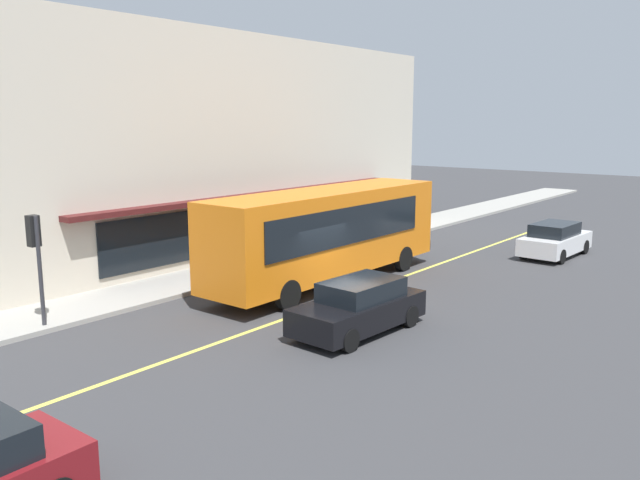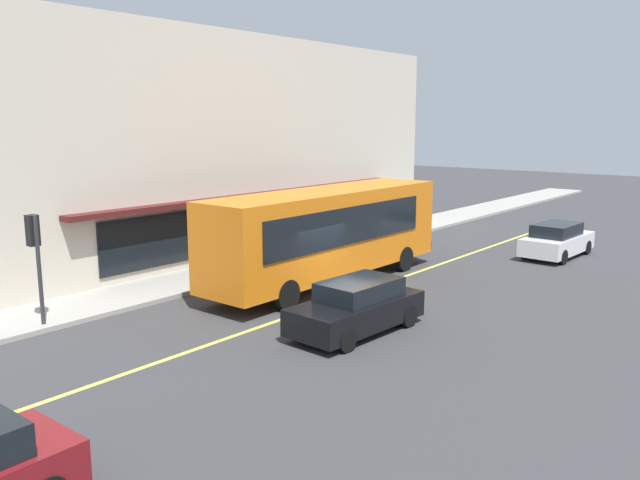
{
  "view_description": "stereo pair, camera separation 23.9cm",
  "coord_description": "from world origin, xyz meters",
  "px_view_note": "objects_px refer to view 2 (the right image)",
  "views": [
    {
      "loc": [
        -16.46,
        -12.65,
        5.99
      ],
      "look_at": [
        1.9,
        2.06,
        1.6
      ],
      "focal_mm": 35.98,
      "sensor_mm": 36.0,
      "label": 1
    },
    {
      "loc": [
        -16.31,
        -12.83,
        5.99
      ],
      "look_at": [
        1.9,
        2.06,
        1.6
      ],
      "focal_mm": 35.98,
      "sensor_mm": 36.0,
      "label": 2
    }
  ],
  "objects_px": {
    "traffic_light": "(34,243)",
    "car_black": "(357,307)",
    "car_white": "(557,240)",
    "bus": "(328,231)",
    "pedestrian_waiting": "(233,240)"
  },
  "relations": [
    {
      "from": "traffic_light",
      "to": "car_black",
      "type": "distance_m",
      "value": 9.43
    },
    {
      "from": "bus",
      "to": "pedestrian_waiting",
      "type": "bearing_deg",
      "value": 98.66
    },
    {
      "from": "bus",
      "to": "car_black",
      "type": "distance_m",
      "value": 5.86
    },
    {
      "from": "car_black",
      "to": "pedestrian_waiting",
      "type": "distance_m",
      "value": 9.19
    },
    {
      "from": "car_black",
      "to": "pedestrian_waiting",
      "type": "relative_size",
      "value": 2.47
    },
    {
      "from": "bus",
      "to": "traffic_light",
      "type": "xyz_separation_m",
      "value": [
        -9.48,
        3.22,
        0.55
      ]
    },
    {
      "from": "bus",
      "to": "car_white",
      "type": "height_order",
      "value": "bus"
    },
    {
      "from": "car_white",
      "to": "pedestrian_waiting",
      "type": "relative_size",
      "value": 2.46
    },
    {
      "from": "pedestrian_waiting",
      "to": "traffic_light",
      "type": "bearing_deg",
      "value": -172.35
    },
    {
      "from": "car_white",
      "to": "bus",
      "type": "bearing_deg",
      "value": 153.88
    },
    {
      "from": "bus",
      "to": "car_black",
      "type": "height_order",
      "value": "bus"
    },
    {
      "from": "car_black",
      "to": "pedestrian_waiting",
      "type": "xyz_separation_m",
      "value": [
        3.25,
        8.59,
        0.48
      ]
    },
    {
      "from": "traffic_light",
      "to": "bus",
      "type": "bearing_deg",
      "value": -18.78
    },
    {
      "from": "car_black",
      "to": "car_white",
      "type": "bearing_deg",
      "value": -3.2
    },
    {
      "from": "traffic_light",
      "to": "pedestrian_waiting",
      "type": "distance_m",
      "value": 8.99
    }
  ]
}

